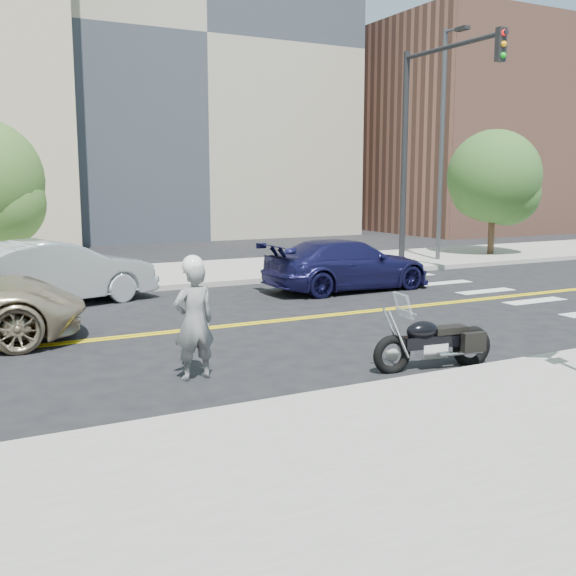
# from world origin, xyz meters

# --- Properties ---
(ground_plane) EXTENTS (120.00, 120.00, 0.00)m
(ground_plane) POSITION_xyz_m (0.00, 0.00, 0.00)
(ground_plane) COLOR black
(ground_plane) RESTS_ON ground
(sidewalk_near) EXTENTS (60.00, 5.00, 0.15)m
(sidewalk_near) POSITION_xyz_m (0.00, -7.50, 0.07)
(sidewalk_near) COLOR #9E9B91
(sidewalk_near) RESTS_ON ground_plane
(sidewalk_far) EXTENTS (60.00, 5.00, 0.15)m
(sidewalk_far) POSITION_xyz_m (0.00, 7.50, 0.07)
(sidewalk_far) COLOR #9E9B91
(sidewalk_far) RESTS_ON ground_plane
(building_mid) EXTENTS (18.00, 14.00, 20.00)m
(building_mid) POSITION_xyz_m (8.00, 26.00, 10.00)
(building_mid) COLOR #A39984
(building_mid) RESTS_ON ground_plane
(building_right) EXTENTS (14.00, 12.00, 12.00)m
(building_right) POSITION_xyz_m (26.00, 20.00, 6.00)
(building_right) COLOR #8C5947
(building_right) RESTS_ON ground_plane
(lamp_post) EXTENTS (0.16, 0.16, 8.00)m
(lamp_post) POSITION_xyz_m (12.00, 6.50, 4.15)
(lamp_post) COLOR #4C4C51
(lamp_post) RESTS_ON sidewalk_far
(traffic_light) EXTENTS (0.28, 4.50, 7.00)m
(traffic_light) POSITION_xyz_m (10.00, 5.08, 4.67)
(traffic_light) COLOR black
(traffic_light) RESTS_ON sidewalk_far
(motorcyclist) EXTENTS (0.68, 0.48, 1.88)m
(motorcyclist) POSITION_xyz_m (-0.77, -3.25, 0.94)
(motorcyclist) COLOR #B3B2B7
(motorcyclist) RESTS_ON ground
(motorcycle) EXTENTS (2.10, 0.86, 1.24)m
(motorcycle) POSITION_xyz_m (2.81, -4.43, 0.62)
(motorcycle) COLOR black
(motorcycle) RESTS_ON ground
(parked_car_silver) EXTENTS (5.04, 2.87, 1.57)m
(parked_car_silver) POSITION_xyz_m (-1.67, 4.10, 0.79)
(parked_car_silver) COLOR #B6BABE
(parked_car_silver) RESTS_ON ground
(parked_car_blue) EXTENTS (4.83, 2.05, 1.39)m
(parked_car_blue) POSITION_xyz_m (5.80, 2.84, 0.69)
(parked_car_blue) COLOR #181747
(parked_car_blue) RESTS_ON ground
(tree_far_b) EXTENTS (3.56, 3.56, 4.92)m
(tree_far_b) POSITION_xyz_m (15.06, 7.02, 3.13)
(tree_far_b) COLOR #382619
(tree_far_b) RESTS_ON ground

